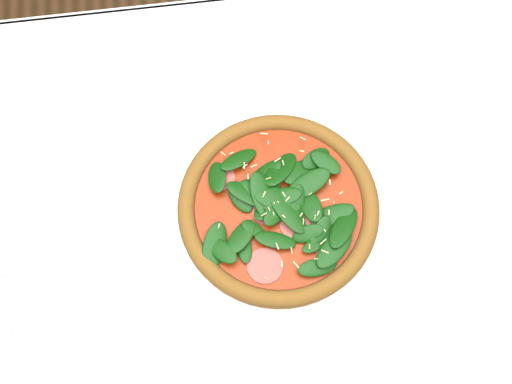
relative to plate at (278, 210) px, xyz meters
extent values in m
plane|color=brown|center=(-0.03, -0.03, -0.76)|extent=(6.00, 6.00, 0.00)
cube|color=silver|center=(-0.03, -0.03, -0.03)|extent=(1.20, 0.80, 0.04)
cylinder|color=#4F371F|center=(0.51, 0.31, -0.40)|extent=(0.06, 0.06, 0.71)
cube|color=silver|center=(-0.03, 0.37, -0.12)|extent=(1.20, 0.01, 0.22)
cylinder|color=white|center=(0.00, 0.00, 0.00)|extent=(0.33, 0.33, 0.01)
torus|color=white|center=(0.00, 0.00, 0.00)|extent=(0.33, 0.33, 0.01)
cylinder|color=brown|center=(0.00, 0.00, 0.01)|extent=(0.37, 0.37, 0.01)
torus|color=#AD7028|center=(0.00, 0.00, 0.02)|extent=(0.37, 0.37, 0.02)
cylinder|color=maroon|center=(0.00, 0.00, 0.02)|extent=(0.31, 0.31, 0.00)
cylinder|color=#A04940|center=(0.00, 0.00, 0.02)|extent=(0.27, 0.27, 0.00)
ellipsoid|color=#0C3B0A|center=(0.00, 0.00, 0.03)|extent=(0.29, 0.29, 0.02)
cylinder|color=beige|center=(0.00, 0.00, 0.03)|extent=(0.27, 0.27, 0.00)
cylinder|color=white|center=(-0.32, -0.04, -0.01)|extent=(0.06, 0.06, 0.00)
cylinder|color=white|center=(-0.32, -0.04, 0.04)|extent=(0.01, 0.01, 0.09)
ellipsoid|color=white|center=(-0.32, -0.04, 0.12)|extent=(0.07, 0.07, 0.10)
camera|label=1|loc=(-0.06, -0.24, 0.77)|focal=40.00mm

